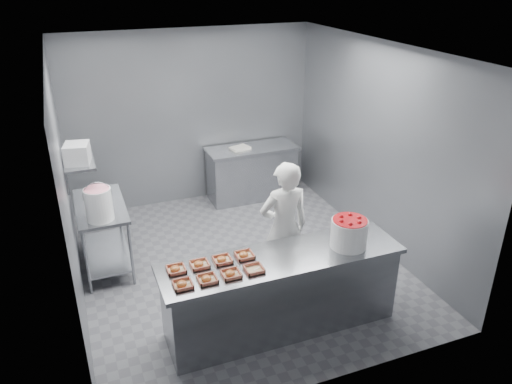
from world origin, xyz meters
TOP-DOWN VIEW (x-y plane):
  - floor at (0.00, 0.00)m, footprint 4.50×4.50m
  - ceiling at (0.00, 0.00)m, footprint 4.50×4.50m
  - wall_back at (0.00, 2.25)m, footprint 4.00×0.04m
  - wall_left at (-2.00, 0.00)m, footprint 0.04×4.50m
  - wall_right at (2.00, 0.00)m, footprint 0.04×4.50m
  - service_counter at (0.00, -1.35)m, footprint 2.60×0.70m
  - prep_table at (-1.65, 0.60)m, footprint 0.60×1.20m
  - back_counter at (0.90, 1.90)m, footprint 1.50×0.60m
  - wall_shelf at (-1.82, 0.60)m, footprint 0.35×0.90m
  - tray_0 at (-1.09, -1.49)m, footprint 0.19×0.18m
  - tray_1 at (-0.85, -1.49)m, footprint 0.19×0.18m
  - tray_2 at (-0.61, -1.49)m, footprint 0.19×0.18m
  - tray_3 at (-0.37, -1.49)m, footprint 0.19×0.18m
  - tray_4 at (-1.09, -1.21)m, footprint 0.19×0.18m
  - tray_5 at (-0.85, -1.21)m, footprint 0.19×0.18m
  - tray_6 at (-0.61, -1.21)m, footprint 0.19×0.18m
  - tray_7 at (-0.37, -1.21)m, footprint 0.19×0.18m
  - worker at (0.32, -0.68)m, footprint 0.62×0.42m
  - strawberry_tub at (0.74, -1.41)m, footprint 0.39×0.39m
  - glaze_bucket at (-1.68, 0.19)m, footprint 0.33×0.31m
  - bucket_lid at (-1.66, 0.58)m, footprint 0.32×0.32m
  - rag at (-1.67, 0.98)m, footprint 0.16×0.14m
  - appliance at (-1.82, 0.41)m, footprint 0.32×0.35m
  - paper_stack at (0.69, 1.90)m, footprint 0.35×0.29m

SIDE VIEW (x-z plane):
  - floor at x=0.00m, z-range 0.00..0.00m
  - back_counter at x=0.90m, z-range 0.00..0.90m
  - service_counter at x=0.00m, z-range 0.00..0.90m
  - prep_table at x=-1.65m, z-range 0.14..1.04m
  - worker at x=0.32m, z-range 0.00..1.66m
  - rag at x=-1.67m, z-range 0.90..0.92m
  - bucket_lid at x=-1.66m, z-range 0.90..0.92m
  - paper_stack at x=0.69m, z-range 0.90..0.94m
  - tray_3 at x=-0.37m, z-range 0.90..0.94m
  - tray_0 at x=-1.09m, z-range 0.89..0.95m
  - tray_1 at x=-0.85m, z-range 0.89..0.95m
  - tray_2 at x=-0.61m, z-range 0.89..0.95m
  - tray_4 at x=-1.09m, z-range 0.89..0.95m
  - tray_5 at x=-0.85m, z-range 0.89..0.95m
  - tray_6 at x=-0.61m, z-range 0.89..0.95m
  - tray_7 at x=-0.37m, z-range 0.89..0.95m
  - strawberry_tub at x=0.74m, z-range 0.91..1.23m
  - glaze_bucket at x=-1.68m, z-range 0.87..1.35m
  - wall_back at x=0.00m, z-range 0.00..2.80m
  - wall_left at x=-2.00m, z-range 0.00..2.80m
  - wall_right at x=2.00m, z-range 0.00..2.80m
  - wall_shelf at x=-1.82m, z-range 1.54..1.56m
  - appliance at x=-1.82m, z-range 1.56..1.80m
  - ceiling at x=0.00m, z-range 2.80..2.80m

